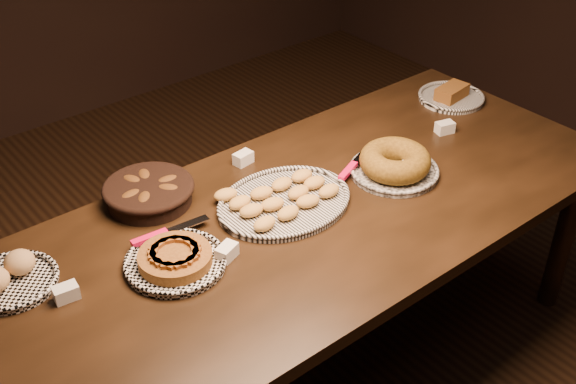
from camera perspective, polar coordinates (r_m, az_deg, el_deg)
ground at (r=2.91m, az=1.07°, el=-13.69°), size 5.00×5.00×0.00m
buffet_table at (r=2.45m, az=1.24°, el=-3.06°), size 2.40×1.00×0.75m
apple_tart_plate at (r=2.21m, az=-8.91°, el=-5.29°), size 0.35×0.31×0.06m
madeleine_platter at (r=2.43m, az=-0.41°, el=-0.66°), size 0.48×0.39×0.05m
bundt_cake_plate at (r=2.61m, az=8.41°, el=2.22°), size 0.37×0.34×0.10m
croissant_basket at (r=2.48m, az=-10.95°, el=0.07°), size 0.31×0.31×0.08m
bread_roll_plate at (r=2.26m, az=-21.11°, el=-6.32°), size 0.27×0.27×0.08m
loaf_plate at (r=3.18m, az=12.78°, el=7.41°), size 0.28×0.28×0.06m
tent_cards at (r=2.47m, az=0.19°, el=-0.06°), size 1.65×0.48×0.04m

